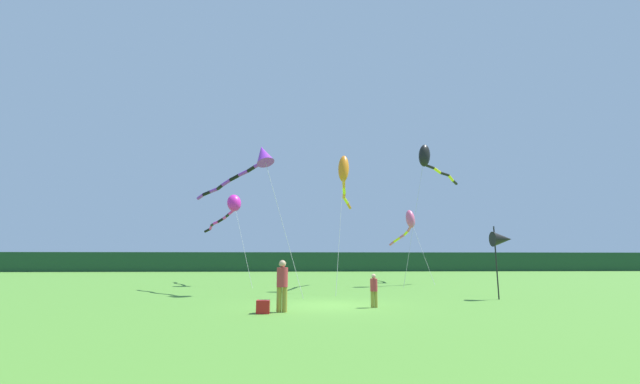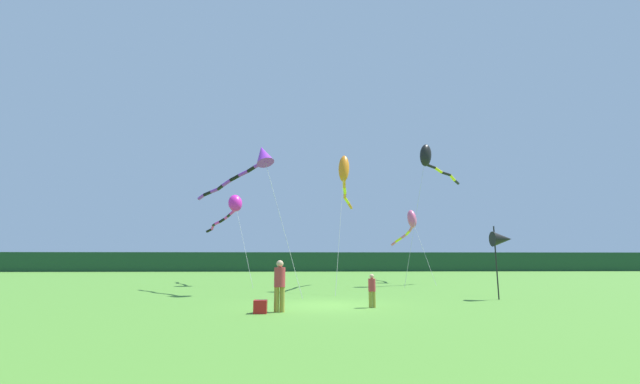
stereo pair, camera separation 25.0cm
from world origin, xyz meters
TOP-DOWN VIEW (x-y plane):
  - ground_plane at (0.00, 0.00)m, footprint 120.00×120.00m
  - distant_treeline at (0.00, 45.00)m, footprint 108.00×3.57m
  - person_adult at (-1.73, -1.96)m, footprint 0.39×0.39m
  - person_child at (1.68, -0.84)m, footprint 0.27×0.27m
  - cooler_box at (-2.34, -2.28)m, footprint 0.44×0.35m
  - banner_flag_pole at (8.22, 1.88)m, footprint 0.90×0.70m
  - kite_orange at (1.63, 8.16)m, footprint 2.08×9.29m
  - kite_purple at (-3.59, 5.48)m, footprint 6.76×6.46m
  - kite_rainbow at (7.73, 15.59)m, footprint 1.36×7.99m
  - kite_magenta at (-6.09, 12.61)m, footprint 4.97×7.76m
  - kite_black at (8.11, 11.49)m, footprint 5.86×4.79m

SIDE VIEW (x-z plane):
  - ground_plane at x=0.00m, z-range 0.00..0.00m
  - cooler_box at x=-2.34m, z-range 0.00..0.44m
  - person_child at x=1.68m, z-range 0.07..1.31m
  - person_adult at x=-1.73m, z-range 0.10..1.86m
  - distant_treeline at x=0.00m, z-range 0.00..2.81m
  - banner_flag_pole at x=8.22m, z-range 1.03..4.34m
  - kite_rainbow at x=7.73m, z-range 1.83..7.70m
  - kite_magenta at x=-6.09m, z-range 2.32..8.83m
  - kite_orange at x=1.63m, z-range 2.85..11.07m
  - kite_purple at x=-3.59m, z-range 3.15..11.31m
  - kite_black at x=8.11m, z-range 3.99..14.15m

